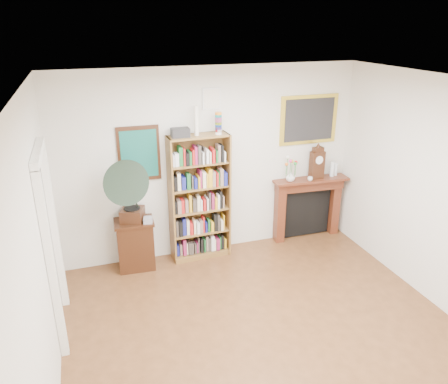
{
  "coord_description": "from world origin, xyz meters",
  "views": [
    {
      "loc": [
        -1.75,
        -3.38,
        3.37
      ],
      "look_at": [
        -0.11,
        1.6,
        1.3
      ],
      "focal_mm": 35.0,
      "sensor_mm": 36.0,
      "label": 1
    }
  ],
  "objects_px": {
    "fireplace": "(307,203)",
    "gramophone": "(131,188)",
    "mantel_clock": "(317,164)",
    "bottle_right": "(336,169)",
    "side_cabinet": "(136,244)",
    "bottle_left": "(332,169)",
    "bookshelf": "(199,191)",
    "teacup": "(310,179)",
    "cd_stack": "(148,220)",
    "flower_vase": "(290,177)"
  },
  "relations": [
    {
      "from": "mantel_clock",
      "to": "bottle_right",
      "type": "bearing_deg",
      "value": -0.18
    },
    {
      "from": "gramophone",
      "to": "mantel_clock",
      "type": "bearing_deg",
      "value": 25.73
    },
    {
      "from": "bookshelf",
      "to": "bottle_left",
      "type": "xyz_separation_m",
      "value": [
        2.21,
        0.04,
        0.1
      ]
    },
    {
      "from": "bottle_right",
      "to": "side_cabinet",
      "type": "bearing_deg",
      "value": -178.35
    },
    {
      "from": "side_cabinet",
      "to": "bottle_left",
      "type": "height_order",
      "value": "bottle_left"
    },
    {
      "from": "bookshelf",
      "to": "side_cabinet",
      "type": "relative_size",
      "value": 2.92
    },
    {
      "from": "side_cabinet",
      "to": "bottle_right",
      "type": "height_order",
      "value": "bottle_right"
    },
    {
      "from": "side_cabinet",
      "to": "gramophone",
      "type": "distance_m",
      "value": 0.94
    },
    {
      "from": "flower_vase",
      "to": "bottle_left",
      "type": "relative_size",
      "value": 0.63
    },
    {
      "from": "bottle_left",
      "to": "teacup",
      "type": "bearing_deg",
      "value": -168.3
    },
    {
      "from": "flower_vase",
      "to": "teacup",
      "type": "height_order",
      "value": "flower_vase"
    },
    {
      "from": "bookshelf",
      "to": "teacup",
      "type": "distance_m",
      "value": 1.77
    },
    {
      "from": "flower_vase",
      "to": "bottle_right",
      "type": "bearing_deg",
      "value": 1.92
    },
    {
      "from": "fireplace",
      "to": "mantel_clock",
      "type": "height_order",
      "value": "mantel_clock"
    },
    {
      "from": "cd_stack",
      "to": "teacup",
      "type": "height_order",
      "value": "teacup"
    },
    {
      "from": "cd_stack",
      "to": "flower_vase",
      "type": "height_order",
      "value": "flower_vase"
    },
    {
      "from": "fireplace",
      "to": "gramophone",
      "type": "height_order",
      "value": "gramophone"
    },
    {
      "from": "teacup",
      "to": "bottle_left",
      "type": "bearing_deg",
      "value": 11.7
    },
    {
      "from": "bookshelf",
      "to": "cd_stack",
      "type": "xyz_separation_m",
      "value": [
        -0.79,
        -0.17,
        -0.27
      ]
    },
    {
      "from": "teacup",
      "to": "bottle_right",
      "type": "bearing_deg",
      "value": 11.62
    },
    {
      "from": "fireplace",
      "to": "teacup",
      "type": "bearing_deg",
      "value": -110.2
    },
    {
      "from": "bookshelf",
      "to": "gramophone",
      "type": "relative_size",
      "value": 2.22
    },
    {
      "from": "fireplace",
      "to": "gramophone",
      "type": "xyz_separation_m",
      "value": [
        -2.81,
        -0.28,
        0.7
      ]
    },
    {
      "from": "side_cabinet",
      "to": "flower_vase",
      "type": "relative_size",
      "value": 4.95
    },
    {
      "from": "gramophone",
      "to": "teacup",
      "type": "height_order",
      "value": "gramophone"
    },
    {
      "from": "fireplace",
      "to": "bottle_right",
      "type": "distance_m",
      "value": 0.7
    },
    {
      "from": "flower_vase",
      "to": "gramophone",
      "type": "bearing_deg",
      "value": -174.86
    },
    {
      "from": "bottle_right",
      "to": "gramophone",
      "type": "bearing_deg",
      "value": -175.66
    },
    {
      "from": "cd_stack",
      "to": "bottle_left",
      "type": "bearing_deg",
      "value": 3.86
    },
    {
      "from": "fireplace",
      "to": "cd_stack",
      "type": "relative_size",
      "value": 10.31
    },
    {
      "from": "bookshelf",
      "to": "mantel_clock",
      "type": "relative_size",
      "value": 4.27
    },
    {
      "from": "fireplace",
      "to": "mantel_clock",
      "type": "xyz_separation_m",
      "value": [
        0.08,
        -0.06,
        0.68
      ]
    },
    {
      "from": "fireplace",
      "to": "flower_vase",
      "type": "distance_m",
      "value": 0.63
    },
    {
      "from": "gramophone",
      "to": "flower_vase",
      "type": "xyz_separation_m",
      "value": [
        2.45,
        0.22,
        -0.19
      ]
    },
    {
      "from": "bookshelf",
      "to": "side_cabinet",
      "type": "distance_m",
      "value": 1.19
    },
    {
      "from": "bookshelf",
      "to": "side_cabinet",
      "type": "bearing_deg",
      "value": -179.84
    },
    {
      "from": "bottle_right",
      "to": "mantel_clock",
      "type": "bearing_deg",
      "value": -175.42
    },
    {
      "from": "side_cabinet",
      "to": "teacup",
      "type": "height_order",
      "value": "teacup"
    },
    {
      "from": "gramophone",
      "to": "bottle_left",
      "type": "height_order",
      "value": "gramophone"
    },
    {
      "from": "fireplace",
      "to": "cd_stack",
      "type": "xyz_separation_m",
      "value": [
        -2.62,
        -0.25,
        0.18
      ]
    },
    {
      "from": "teacup",
      "to": "bottle_right",
      "type": "relative_size",
      "value": 0.4
    },
    {
      "from": "cd_stack",
      "to": "bottle_right",
      "type": "height_order",
      "value": "bottle_right"
    },
    {
      "from": "gramophone",
      "to": "bottle_left",
      "type": "distance_m",
      "value": 3.21
    },
    {
      "from": "bookshelf",
      "to": "cd_stack",
      "type": "bearing_deg",
      "value": -170.48
    },
    {
      "from": "fireplace",
      "to": "bottle_left",
      "type": "distance_m",
      "value": 0.67
    },
    {
      "from": "cd_stack",
      "to": "fireplace",
      "type": "bearing_deg",
      "value": 5.43
    },
    {
      "from": "side_cabinet",
      "to": "gramophone",
      "type": "xyz_separation_m",
      "value": [
        -0.01,
        -0.15,
        0.92
      ]
    },
    {
      "from": "side_cabinet",
      "to": "bottle_right",
      "type": "distance_m",
      "value": 3.35
    },
    {
      "from": "gramophone",
      "to": "bottle_right",
      "type": "distance_m",
      "value": 3.28
    },
    {
      "from": "cd_stack",
      "to": "flower_vase",
      "type": "xyz_separation_m",
      "value": [
        2.26,
        0.19,
        0.32
      ]
    }
  ]
}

